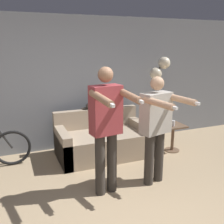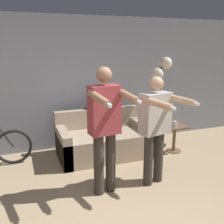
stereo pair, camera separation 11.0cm
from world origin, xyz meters
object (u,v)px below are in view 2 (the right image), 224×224
object	(u,v)px
couch	(103,141)
person_left	(105,124)
floor_lamp	(161,76)
side_table	(174,133)
cup	(175,124)
cat	(95,105)
person_right	(156,124)

from	to	relation	value
couch	person_left	distance (m)	1.52
person_left	floor_lamp	xyz separation A→B (m)	(1.63, 1.34, 0.43)
side_table	floor_lamp	bearing A→B (deg)	107.02
cup	person_left	bearing A→B (deg)	-152.29
cat	couch	bearing A→B (deg)	-83.42
person_left	cup	distance (m)	1.97
person_left	cat	xyz separation A→B (m)	(0.35, 1.62, -0.11)
couch	person_right	xyz separation A→B (m)	(0.38, -1.26, 0.66)
couch	side_table	xyz separation A→B (m)	(1.36, -0.31, 0.10)
side_table	person_right	bearing A→B (deg)	-135.66
person_left	cup	size ratio (longest dim) A/B	16.49
person_left	side_table	bearing A→B (deg)	21.27
person_right	cat	bearing A→B (deg)	90.67
side_table	cup	xyz separation A→B (m)	(-0.05, -0.06, 0.21)
cat	cup	xyz separation A→B (m)	(1.35, -0.73, -0.32)
floor_lamp	cup	xyz separation A→B (m)	(0.07, -0.45, -0.86)
cup	floor_lamp	bearing A→B (deg)	98.32
person_right	floor_lamp	bearing A→B (deg)	43.37
couch	floor_lamp	bearing A→B (deg)	3.52
floor_lamp	cup	distance (m)	0.97
floor_lamp	couch	bearing A→B (deg)	-176.48
person_left	cat	world-z (taller)	person_left
person_left	cup	xyz separation A→B (m)	(1.70, 0.89, -0.43)
person_right	side_table	distance (m)	1.48
person_right	floor_lamp	xyz separation A→B (m)	(0.86, 1.34, 0.51)
person_left	person_right	bearing A→B (deg)	-7.36
floor_lamp	cup	bearing A→B (deg)	-81.68
person_left	side_table	world-z (taller)	person_left
couch	side_table	bearing A→B (deg)	-12.79
floor_lamp	cat	bearing A→B (deg)	167.63
cat	floor_lamp	distance (m)	1.42
couch	cup	bearing A→B (deg)	-15.86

